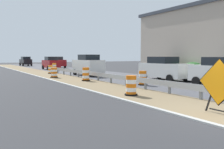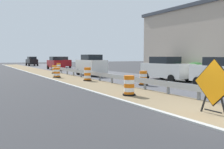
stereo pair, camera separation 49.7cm
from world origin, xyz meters
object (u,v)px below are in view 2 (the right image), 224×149
(warning_sign_diamond, at_px, (214,85))
(traffic_barrel_farthest, at_px, (54,70))
(car_mid_far_lane, at_px, (62,62))
(traffic_barrel_far, at_px, (57,73))
(car_lead_far_lane, at_px, (32,61))
(car_lead_near_lane, at_px, (56,63))
(car_trailing_near_lane, at_px, (166,69))
(car_trailing_far_lane, at_px, (91,65))
(traffic_barrel_close, at_px, (143,79))
(traffic_barrel_nearest, at_px, (129,86))
(traffic_barrel_mid, at_px, (87,75))
(traffic_barrel_farther, at_px, (59,67))

(warning_sign_diamond, height_order, traffic_barrel_farthest, warning_sign_diamond)
(warning_sign_diamond, distance_m, car_mid_far_lane, 38.02)
(traffic_barrel_far, height_order, car_lead_far_lane, car_lead_far_lane)
(car_lead_near_lane, height_order, car_trailing_near_lane, car_trailing_near_lane)
(warning_sign_diamond, bearing_deg, car_trailing_far_lane, -99.87)
(warning_sign_diamond, bearing_deg, traffic_barrel_close, -109.53)
(traffic_barrel_far, height_order, traffic_barrel_farthest, traffic_barrel_farthest)
(traffic_barrel_close, relative_size, car_mid_far_lane, 0.21)
(traffic_barrel_nearest, distance_m, car_trailing_far_lane, 13.60)
(traffic_barrel_far, distance_m, car_trailing_near_lane, 10.36)
(traffic_barrel_farthest, relative_size, car_trailing_near_lane, 0.21)
(car_trailing_near_lane, bearing_deg, traffic_barrel_far, -138.01)
(traffic_barrel_mid, relative_size, car_trailing_near_lane, 0.24)
(car_trailing_near_lane, distance_m, car_mid_far_lane, 27.53)
(traffic_barrel_nearest, distance_m, car_lead_near_lane, 26.98)
(warning_sign_diamond, height_order, car_lead_far_lane, same)
(warning_sign_diamond, relative_size, traffic_barrel_far, 2.06)
(traffic_barrel_far, bearing_deg, warning_sign_diamond, -88.78)
(warning_sign_diamond, xyz_separation_m, car_lead_far_lane, (3.55, 48.96, -0.07))
(warning_sign_diamond, bearing_deg, traffic_barrel_mid, -92.81)
(traffic_barrel_far, xyz_separation_m, traffic_barrel_farthest, (1.37, 5.56, 0.01))
(traffic_barrel_nearest, height_order, car_trailing_near_lane, car_trailing_near_lane)
(traffic_barrel_mid, height_order, car_trailing_far_lane, car_trailing_far_lane)
(traffic_barrel_close, xyz_separation_m, traffic_barrel_farther, (-0.01, 19.85, 0.04))
(car_lead_near_lane, bearing_deg, traffic_barrel_farthest, 162.83)
(traffic_barrel_far, relative_size, car_lead_far_lane, 0.23)
(traffic_barrel_mid, height_order, traffic_barrel_far, traffic_barrel_mid)
(car_trailing_far_lane, bearing_deg, traffic_barrel_farther, 2.07)
(traffic_barrel_mid, xyz_separation_m, car_lead_near_lane, (2.82, 18.63, 0.49))
(warning_sign_diamond, distance_m, traffic_barrel_farther, 28.20)
(traffic_barrel_farther, height_order, car_trailing_near_lane, car_trailing_near_lane)
(traffic_barrel_farther, height_order, car_trailing_far_lane, car_trailing_far_lane)
(car_lead_near_lane, xyz_separation_m, car_trailing_far_lane, (-0.21, -13.62, 0.11))
(traffic_barrel_nearest, xyz_separation_m, car_lead_far_lane, (3.81, 44.04, 0.52))
(traffic_barrel_far, relative_size, car_trailing_near_lane, 0.21)
(traffic_barrel_nearest, distance_m, traffic_barrel_farther, 23.35)
(warning_sign_diamond, xyz_separation_m, traffic_barrel_nearest, (-0.26, 4.92, -0.59))
(traffic_barrel_mid, bearing_deg, traffic_barrel_farther, 81.78)
(car_trailing_near_lane, xyz_separation_m, car_lead_far_lane, (-3.21, 39.07, -0.02))
(traffic_barrel_close, height_order, traffic_barrel_farthest, traffic_barrel_close)
(traffic_barrel_far, distance_m, car_trailing_far_lane, 3.99)
(traffic_barrel_close, relative_size, traffic_barrel_far, 1.05)
(traffic_barrel_farthest, relative_size, car_mid_far_lane, 0.20)
(warning_sign_diamond, bearing_deg, traffic_barrel_nearest, -85.75)
(traffic_barrel_mid, distance_m, car_mid_far_lane, 25.14)
(car_lead_near_lane, bearing_deg, warning_sign_diamond, 173.62)
(traffic_barrel_mid, height_order, car_trailing_near_lane, car_trailing_near_lane)
(traffic_barrel_nearest, relative_size, traffic_barrel_close, 1.03)
(car_mid_far_lane, bearing_deg, warning_sign_diamond, -11.00)
(warning_sign_diamond, relative_size, traffic_barrel_nearest, 1.91)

